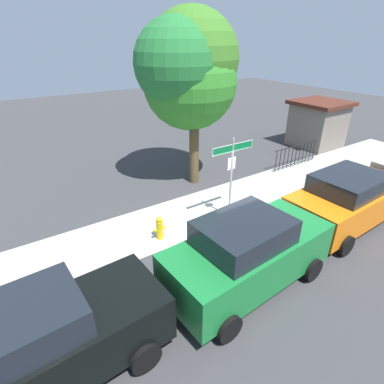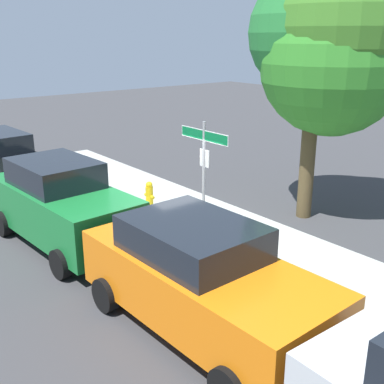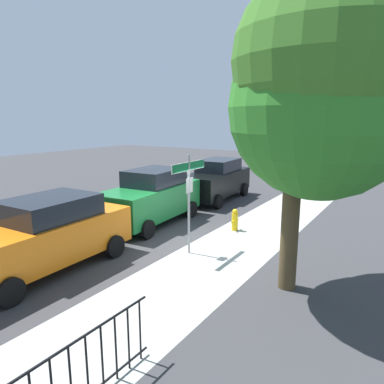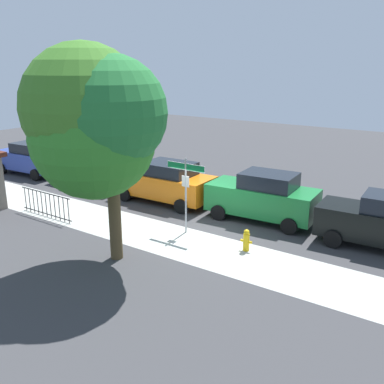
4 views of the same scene
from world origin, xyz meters
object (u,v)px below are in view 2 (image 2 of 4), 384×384
at_px(shade_tree, 331,42).
at_px(car_green, 62,204).
at_px(car_black, 1,164).
at_px(street_sign, 204,157).
at_px(fire_hydrant, 149,195).
at_px(car_orange, 201,278).

relative_size(shade_tree, car_green, 1.52).
bearing_deg(car_black, shade_tree, 38.09).
bearing_deg(street_sign, fire_hydrant, 175.76).
xyz_separation_m(shade_tree, car_green, (-2.48, -6.53, -3.61)).
relative_size(street_sign, shade_tree, 0.42).
bearing_deg(car_green, shade_tree, 65.78).
height_order(car_orange, fire_hydrant, car_orange).
distance_m(street_sign, car_black, 7.24).
relative_size(car_black, car_green, 1.04).
bearing_deg(car_orange, car_green, -177.90).
bearing_deg(street_sign, car_orange, -40.62).
bearing_deg(street_sign, car_green, -122.75).
distance_m(shade_tree, car_green, 7.86).
xyz_separation_m(street_sign, car_orange, (2.97, -2.55, -1.11)).
height_order(shade_tree, car_orange, shade_tree).
xyz_separation_m(street_sign, car_green, (-1.83, -2.84, -1.05)).
relative_size(street_sign, fire_hydrant, 3.72).
relative_size(street_sign, car_green, 0.64).
xyz_separation_m(street_sign, fire_hydrant, (-2.68, 0.20, -1.68)).
xyz_separation_m(car_black, car_orange, (9.60, 0.14, -0.02)).
bearing_deg(car_orange, street_sign, 137.93).
xyz_separation_m(car_green, car_orange, (4.80, 0.30, -0.05)).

